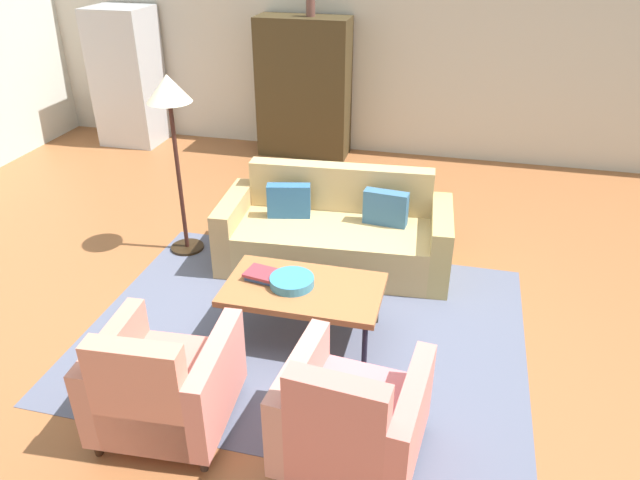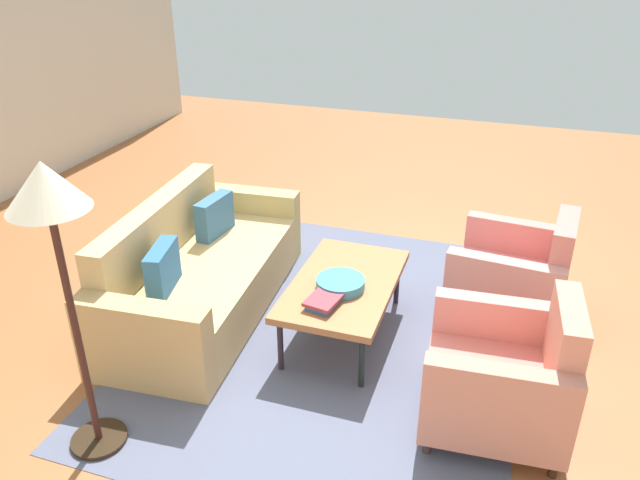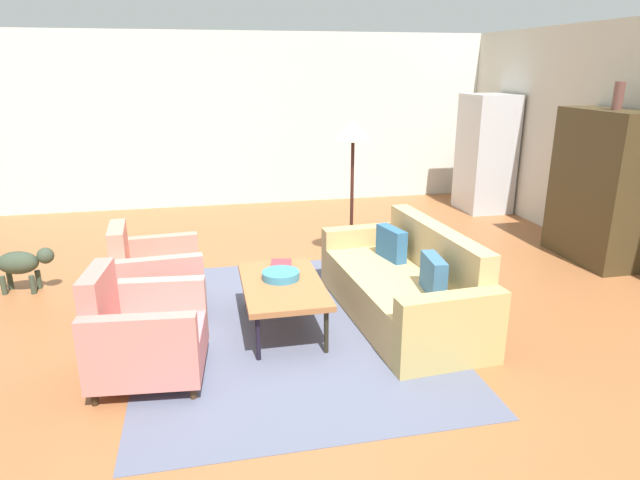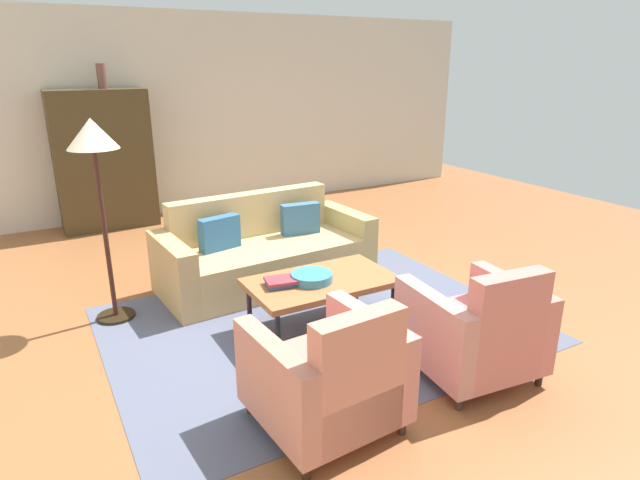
{
  "view_description": "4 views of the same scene",
  "coord_description": "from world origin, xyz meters",
  "px_view_note": "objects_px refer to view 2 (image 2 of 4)",
  "views": [
    {
      "loc": [
        0.93,
        -3.82,
        2.93
      ],
      "look_at": [
        -0.11,
        0.43,
        0.53
      ],
      "focal_mm": 33.47,
      "sensor_mm": 36.0,
      "label": 1
    },
    {
      "loc": [
        -3.72,
        -1.2,
        2.67
      ],
      "look_at": [
        0.08,
        0.07,
        0.65
      ],
      "focal_mm": 34.75,
      "sensor_mm": 36.0,
      "label": 2
    },
    {
      "loc": [
        4.41,
        -0.79,
        2.28
      ],
      "look_at": [
        -0.27,
        0.21,
        0.76
      ],
      "focal_mm": 30.95,
      "sensor_mm": 36.0,
      "label": 3
    },
    {
      "loc": [
        -2.08,
        -3.7,
        2.15
      ],
      "look_at": [
        0.17,
        0.32,
        0.59
      ],
      "focal_mm": 30.06,
      "sensor_mm": 36.0,
      "label": 4
    }
  ],
  "objects_px": {
    "couch": "(196,274)",
    "floor_lamp": "(51,216)",
    "armchair_right": "(517,280)",
    "fruit_bowl": "(340,283)",
    "book_stack": "(324,301)",
    "armchair_left": "(508,379)",
    "coffee_table": "(344,286)"
  },
  "relations": [
    {
      "from": "floor_lamp",
      "to": "fruit_bowl",
      "type": "bearing_deg",
      "value": -36.72
    },
    {
      "from": "fruit_bowl",
      "to": "book_stack",
      "type": "bearing_deg",
      "value": 170.97
    },
    {
      "from": "armchair_right",
      "to": "fruit_bowl",
      "type": "xyz_separation_m",
      "value": [
        -0.68,
        1.17,
        0.13
      ]
    },
    {
      "from": "armchair_right",
      "to": "fruit_bowl",
      "type": "relative_size",
      "value": 2.6
    },
    {
      "from": "armchair_right",
      "to": "book_stack",
      "type": "xyz_separation_m",
      "value": [
        -0.92,
        1.2,
        0.13
      ]
    },
    {
      "from": "coffee_table",
      "to": "armchair_left",
      "type": "distance_m",
      "value": 1.31
    },
    {
      "from": "couch",
      "to": "armchair_right",
      "type": "height_order",
      "value": "armchair_right"
    },
    {
      "from": "armchair_left",
      "to": "armchair_right",
      "type": "bearing_deg",
      "value": -3.94
    },
    {
      "from": "armchair_left",
      "to": "fruit_bowl",
      "type": "distance_m",
      "value": 1.28
    },
    {
      "from": "couch",
      "to": "book_stack",
      "type": "height_order",
      "value": "couch"
    },
    {
      "from": "fruit_bowl",
      "to": "couch",
      "type": "bearing_deg",
      "value": 85.95
    },
    {
      "from": "floor_lamp",
      "to": "armchair_left",
      "type": "bearing_deg",
      "value": -68.09
    },
    {
      "from": "fruit_bowl",
      "to": "book_stack",
      "type": "distance_m",
      "value": 0.24
    },
    {
      "from": "couch",
      "to": "fruit_bowl",
      "type": "distance_m",
      "value": 1.2
    },
    {
      "from": "armchair_left",
      "to": "floor_lamp",
      "type": "height_order",
      "value": "floor_lamp"
    },
    {
      "from": "floor_lamp",
      "to": "book_stack",
      "type": "bearing_deg",
      "value": -40.96
    },
    {
      "from": "couch",
      "to": "floor_lamp",
      "type": "height_order",
      "value": "floor_lamp"
    },
    {
      "from": "armchair_left",
      "to": "floor_lamp",
      "type": "distance_m",
      "value": 2.62
    },
    {
      "from": "coffee_table",
      "to": "fruit_bowl",
      "type": "bearing_deg",
      "value": 180.0
    },
    {
      "from": "armchair_right",
      "to": "book_stack",
      "type": "distance_m",
      "value": 1.52
    },
    {
      "from": "armchair_left",
      "to": "fruit_bowl",
      "type": "relative_size",
      "value": 2.6
    },
    {
      "from": "coffee_table",
      "to": "armchair_right",
      "type": "distance_m",
      "value": 1.31
    },
    {
      "from": "armchair_right",
      "to": "fruit_bowl",
      "type": "height_order",
      "value": "armchair_right"
    },
    {
      "from": "armchair_right",
      "to": "book_stack",
      "type": "height_order",
      "value": "armchair_right"
    },
    {
      "from": "couch",
      "to": "armchair_left",
      "type": "relative_size",
      "value": 2.45
    },
    {
      "from": "coffee_table",
      "to": "floor_lamp",
      "type": "bearing_deg",
      "value": 144.99
    },
    {
      "from": "fruit_bowl",
      "to": "floor_lamp",
      "type": "xyz_separation_m",
      "value": [
        -1.39,
        1.04,
        0.97
      ]
    },
    {
      "from": "armchair_right",
      "to": "couch",
      "type": "bearing_deg",
      "value": 109.91
    },
    {
      "from": "armchair_right",
      "to": "fruit_bowl",
      "type": "distance_m",
      "value": 1.36
    },
    {
      "from": "couch",
      "to": "coffee_table",
      "type": "bearing_deg",
      "value": 86.26
    },
    {
      "from": "couch",
      "to": "book_stack",
      "type": "distance_m",
      "value": 1.21
    },
    {
      "from": "coffee_table",
      "to": "book_stack",
      "type": "xyz_separation_m",
      "value": [
        -0.33,
        0.04,
        0.07
      ]
    }
  ]
}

